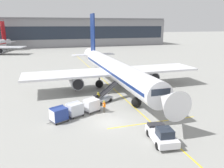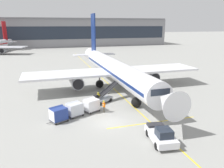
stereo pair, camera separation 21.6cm
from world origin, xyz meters
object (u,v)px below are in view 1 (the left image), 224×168
at_px(belt_loader, 103,97).
at_px(ground_crew_wingwalker, 88,103).
at_px(baggage_cart_lead, 91,105).
at_px(safety_cone_engine_keepout, 77,89).
at_px(baggage_cart_third, 59,114).
at_px(ground_crew_by_carts, 95,104).
at_px(ground_crew_by_loader, 98,97).
at_px(pushback_tug, 162,135).
at_px(baggage_cart_second, 75,109).
at_px(parked_airplane, 114,69).
at_px(ground_crew_marshaller, 104,106).

relative_size(belt_loader, ground_crew_wingwalker, 3.01).
distance_m(baggage_cart_lead, safety_cone_engine_keepout, 10.82).
relative_size(belt_loader, baggage_cart_third, 1.88).
bearing_deg(ground_crew_by_carts, ground_crew_by_loader, 69.47).
bearing_deg(belt_loader, baggage_cart_lead, -127.85).
xyz_separation_m(baggage_cart_third, pushback_tug, (9.83, -8.31, -0.17)).
relative_size(ground_crew_by_loader, ground_crew_by_carts, 1.00).
bearing_deg(belt_loader, ground_crew_wingwalker, -139.86).
xyz_separation_m(ground_crew_by_carts, safety_cone_engine_keepout, (-1.08, 10.72, -0.65)).
relative_size(ground_crew_by_carts, ground_crew_wingwalker, 1.00).
xyz_separation_m(pushback_tug, ground_crew_wingwalker, (-5.56, 11.20, 0.17)).
bearing_deg(safety_cone_engine_keepout, pushback_tug, -74.92).
bearing_deg(baggage_cart_second, ground_crew_wingwalker, 39.48).
distance_m(baggage_cart_third, ground_crew_wingwalker, 5.16).
distance_m(parked_airplane, safety_cone_engine_keepout, 7.85).
bearing_deg(ground_crew_marshaller, baggage_cart_lead, 150.25).
xyz_separation_m(belt_loader, pushback_tug, (2.69, -13.62, -0.01)).
bearing_deg(baggage_cart_third, belt_loader, 36.62).
distance_m(parked_airplane, ground_crew_by_loader, 9.27).
height_order(belt_loader, ground_crew_wingwalker, belt_loader).
xyz_separation_m(ground_crew_by_loader, safety_cone_engine_keepout, (-2.21, 7.70, -0.65)).
bearing_deg(ground_crew_by_loader, baggage_cart_second, -136.37).
distance_m(ground_crew_by_carts, safety_cone_engine_keepout, 10.80).
relative_size(baggage_cart_lead, pushback_tug, 0.61).
bearing_deg(belt_loader, ground_crew_marshaller, -102.58).
bearing_deg(ground_crew_by_carts, baggage_cart_second, -162.14).
bearing_deg(belt_loader, parked_airplane, 60.58).
distance_m(ground_crew_by_carts, ground_crew_wingwalker, 1.21).
bearing_deg(pushback_tug, ground_crew_by_loader, 104.53).
height_order(belt_loader, ground_crew_marshaller, belt_loader).
bearing_deg(ground_crew_wingwalker, ground_crew_marshaller, -42.16).
bearing_deg(safety_cone_engine_keepout, belt_loader, -68.23).
distance_m(baggage_cart_third, ground_crew_marshaller, 6.32).
bearing_deg(baggage_cart_third, ground_crew_by_loader, 39.01).
bearing_deg(ground_crew_marshaller, baggage_cart_third, -169.60).
height_order(baggage_cart_third, ground_crew_by_loader, baggage_cart_third).
bearing_deg(safety_cone_engine_keepout, ground_crew_by_loader, -73.97).
xyz_separation_m(belt_loader, ground_crew_by_loader, (-0.80, -0.17, 0.16)).
xyz_separation_m(parked_airplane, baggage_cart_lead, (-6.62, -10.50, -2.68)).
height_order(ground_crew_marshaller, safety_cone_engine_keepout, ground_crew_marshaller).
xyz_separation_m(ground_crew_marshaller, safety_cone_engine_keepout, (-2.08, 11.71, -0.65)).
bearing_deg(ground_crew_marshaller, pushback_tug, -69.04).
distance_m(ground_crew_by_loader, safety_cone_engine_keepout, 8.04).
bearing_deg(pushback_tug, safety_cone_engine_keepout, 105.08).
bearing_deg(ground_crew_marshaller, parked_airplane, 66.28).
distance_m(belt_loader, baggage_cart_third, 8.90).
bearing_deg(baggage_cart_third, ground_crew_marshaller, 10.40).
relative_size(parked_airplane, baggage_cart_third, 15.17).
bearing_deg(pushback_tug, baggage_cart_third, 139.80).
bearing_deg(baggage_cart_lead, baggage_cart_second, -159.60).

